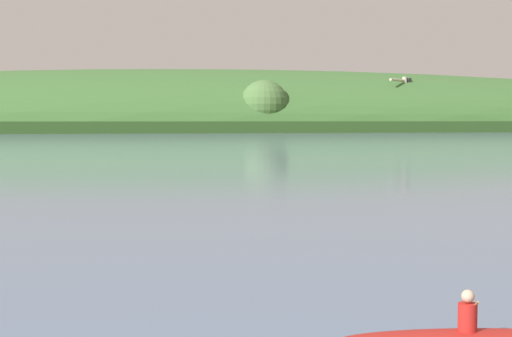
# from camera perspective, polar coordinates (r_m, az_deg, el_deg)

# --- Properties ---
(far_shoreline_hill) EXTENTS (538.48, 126.77, 39.93)m
(far_shoreline_hill) POSITION_cam_1_polar(r_m,az_deg,el_deg) (256.36, -2.56, 2.88)
(far_shoreline_hill) COLOR #27431B
(far_shoreline_hill) RESTS_ON ground
(dockside_crane) EXTENTS (10.12, 8.56, 16.70)m
(dockside_crane) POSITION_cam_1_polar(r_m,az_deg,el_deg) (244.87, 10.84, 4.59)
(dockside_crane) COLOR #4C4C51
(dockside_crane) RESTS_ON ground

